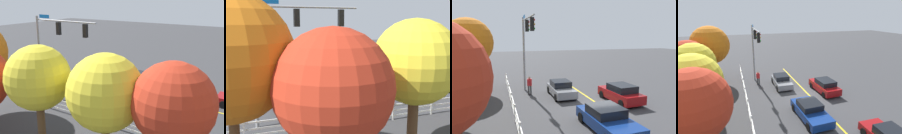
# 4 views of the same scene
# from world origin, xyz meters

# --- Properties ---
(ground_plane) EXTENTS (120.00, 120.00, 0.00)m
(ground_plane) POSITION_xyz_m (0.00, 0.00, 0.00)
(ground_plane) COLOR #38383A
(lane_center_stripe) EXTENTS (28.00, 0.16, 0.01)m
(lane_center_stripe) POSITION_xyz_m (-4.00, 0.00, 0.00)
(lane_center_stripe) COLOR gold
(lane_center_stripe) RESTS_ON ground_plane
(signal_assembly) EXTENTS (6.20, 0.38, 7.22)m
(signal_assembly) POSITION_xyz_m (4.56, 4.92, 5.03)
(signal_assembly) COLOR gray
(signal_assembly) RESTS_ON ground_plane
(car_0) EXTENTS (4.67, 2.17, 1.36)m
(car_0) POSITION_xyz_m (-4.34, 1.67, 0.65)
(car_0) COLOR navy
(car_0) RESTS_ON ground_plane
(car_2) EXTENTS (4.03, 1.89, 1.38)m
(car_2) POSITION_xyz_m (3.18, 2.13, 0.66)
(car_2) COLOR slate
(car_2) RESTS_ON ground_plane
(car_3) EXTENTS (4.23, 2.09, 1.48)m
(car_3) POSITION_xyz_m (0.07, -2.00, 0.72)
(car_3) COLOR maroon
(car_3) RESTS_ON ground_plane
(pedestrian) EXTENTS (0.35, 0.45, 1.69)m
(pedestrian) POSITION_xyz_m (4.45, 4.74, 0.93)
(pedestrian) COLOR #3F3F42
(pedestrian) RESTS_ON ground_plane
(white_rail_fence) EXTENTS (26.10, 0.10, 1.15)m
(white_rail_fence) POSITION_xyz_m (-3.00, 6.57, 0.60)
(white_rail_fence) COLOR white
(white_rail_fence) RESTS_ON ground_plane
(tree_0) EXTENTS (3.90, 3.90, 6.00)m
(tree_0) POSITION_xyz_m (-7.40, 9.60, 4.03)
(tree_0) COLOR brown
(tree_0) RESTS_ON ground_plane
(tree_2) EXTENTS (3.72, 3.72, 6.15)m
(tree_2) POSITION_xyz_m (0.07, 10.71, 4.26)
(tree_2) COLOR brown
(tree_2) RESTS_ON ground_plane
(tree_5) EXTENTS (3.97, 3.97, 6.08)m
(tree_5) POSITION_xyz_m (-4.11, 10.16, 4.07)
(tree_5) COLOR brown
(tree_5) RESTS_ON ground_plane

